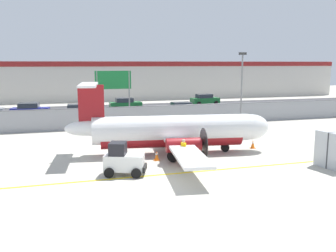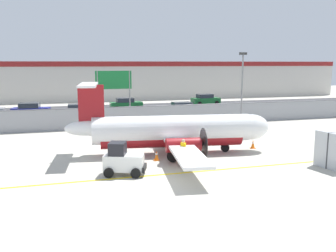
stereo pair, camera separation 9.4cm
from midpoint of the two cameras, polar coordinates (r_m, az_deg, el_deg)
ground_plane at (r=21.56m, az=0.54°, el=-7.30°), size 140.00×140.00×0.01m
perimeter_fence at (r=36.61m, az=-6.72°, el=1.44°), size 98.00×0.10×2.10m
parking_lot_strip at (r=48.03m, az=-8.99°, el=2.05°), size 98.00×17.00×0.12m
background_building at (r=66.07m, az=-11.15°, el=6.81°), size 91.00×8.10×6.50m
commuter_airplane at (r=25.95m, az=1.27°, el=-0.77°), size 14.29×16.07×4.92m
baggage_tug at (r=21.31m, az=-6.75°, el=-5.20°), size 2.56×1.99×1.88m
ground_crew_worker at (r=22.92m, az=2.45°, el=-3.83°), size 0.38×0.55×1.70m
traffic_cone_near_left at (r=27.98m, az=-8.44°, el=-2.81°), size 0.36×0.36×0.64m
traffic_cone_near_right at (r=24.40m, az=-1.64°, el=-4.54°), size 0.36×0.36×0.64m
traffic_cone_far_left at (r=28.52m, az=12.91°, el=-2.71°), size 0.36×0.36×0.64m
parked_car_1 at (r=46.29m, az=-20.13°, el=2.34°), size 4.38×2.42×1.58m
parked_car_2 at (r=43.23m, az=-13.27°, el=2.20°), size 4.33×2.27×1.58m
parked_car_3 at (r=49.98m, az=-6.37°, el=3.36°), size 4.21×2.03×1.58m
parked_car_4 at (r=44.25m, az=2.03°, el=2.61°), size 4.21×2.03×1.58m
parked_car_5 at (r=56.05m, az=5.78°, el=4.05°), size 4.32×2.26×1.58m
apron_light_pole at (r=37.26m, az=11.31°, el=6.38°), size 0.70×0.30×7.27m
highway_sign at (r=37.82m, az=-8.21°, el=6.27°), size 3.60×0.14×5.50m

